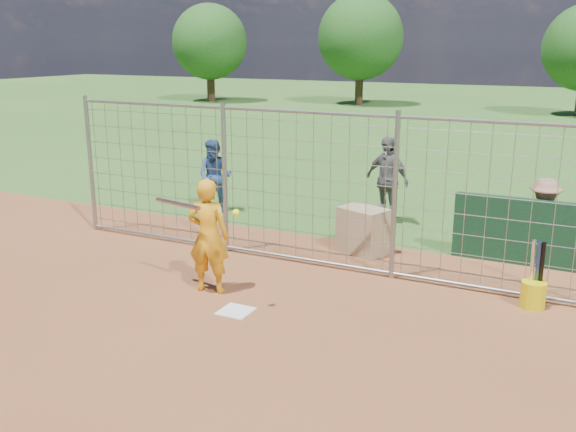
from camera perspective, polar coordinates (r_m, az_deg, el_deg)
The scene contains 12 objects.
ground at distance 9.02m, azimuth -4.00°, elevation -8.05°, with size 100.00×100.00×0.00m, color #2D591E.
infield_dirt at distance 6.89m, azimuth -17.20°, elevation -16.55°, with size 18.00×18.00×0.00m, color brown.
home_plate at distance 8.86m, azimuth -4.66°, elevation -8.44°, with size 0.43×0.43×0.02m, color silver.
dugout_wall at distance 11.17m, azimuth 21.09°, elevation -1.44°, with size 2.60×0.20×1.10m, color #11381E.
batter at distance 9.32m, azimuth -7.09°, elevation -1.78°, with size 0.62×0.41×1.70m, color orange.
bystander_a at distance 13.80m, azimuth -6.51°, elevation 3.53°, with size 0.76×0.60×1.57m, color navy.
bystander_b at distance 13.04m, azimuth 8.75°, elevation 3.21°, with size 1.04×0.43×1.77m, color #5D5C62.
bystander_c at distance 11.38m, azimuth 21.74°, elevation -0.38°, with size 0.92×0.53×1.42m, color #956551.
equipment_bin at distance 11.18m, azimuth 6.69°, elevation -1.30°, with size 0.80×0.55×0.80m, color tan.
equipment_in_play at distance 9.04m, azimuth -8.62°, elevation 0.89°, with size 1.61×0.44×0.15m.
bucket_with_bats at distance 9.51m, azimuth 20.99°, elevation -6.23°, with size 0.34×0.34×0.98m.
backstop_fence at distance 10.32m, azimuth 1.46°, elevation 2.34°, with size 9.08×0.08×2.60m.
Camera 1 is at (4.22, -7.13, 3.55)m, focal length 40.00 mm.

